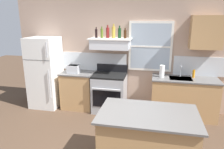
# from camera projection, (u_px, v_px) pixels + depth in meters

# --- Properties ---
(back_wall) EXTENTS (5.40, 0.11, 2.70)m
(back_wall) POSITION_uv_depth(u_px,v_px,m) (124.00, 54.00, 5.07)
(back_wall) COLOR tan
(back_wall) RESTS_ON ground_plane
(refrigerator) EXTENTS (0.70, 0.72, 1.74)m
(refrigerator) POSITION_uv_depth(u_px,v_px,m) (45.00, 72.00, 5.22)
(refrigerator) COLOR white
(refrigerator) RESTS_ON ground_plane
(counter_left_of_stove) EXTENTS (0.79, 0.63, 0.91)m
(counter_left_of_stove) POSITION_uv_depth(u_px,v_px,m) (79.00, 90.00, 5.22)
(counter_left_of_stove) COLOR tan
(counter_left_of_stove) RESTS_ON ground_plane
(toaster) EXTENTS (0.30, 0.20, 0.19)m
(toaster) POSITION_uv_depth(u_px,v_px,m) (74.00, 69.00, 5.02)
(toaster) COLOR silver
(toaster) RESTS_ON counter_left_of_stove
(stove_range) EXTENTS (0.76, 0.69, 1.09)m
(stove_range) POSITION_uv_depth(u_px,v_px,m) (110.00, 92.00, 5.02)
(stove_range) COLOR #9EA0A5
(stove_range) RESTS_ON ground_plane
(range_hood_shelf) EXTENTS (0.96, 0.52, 0.24)m
(range_hood_shelf) POSITION_uv_depth(u_px,v_px,m) (110.00, 43.00, 4.80)
(range_hood_shelf) COLOR silver
(bottle_balsamic_dark) EXTENTS (0.06, 0.06, 0.24)m
(bottle_balsamic_dark) POSITION_uv_depth(u_px,v_px,m) (96.00, 33.00, 4.80)
(bottle_balsamic_dark) COLOR black
(bottle_balsamic_dark) RESTS_ON range_hood_shelf
(bottle_olive_oil_square) EXTENTS (0.06, 0.06, 0.26)m
(bottle_olive_oil_square) POSITION_uv_depth(u_px,v_px,m) (102.00, 33.00, 4.79)
(bottle_olive_oil_square) COLOR #4C601E
(bottle_olive_oil_square) RESTS_ON range_hood_shelf
(bottle_red_label_wine) EXTENTS (0.07, 0.07, 0.29)m
(bottle_red_label_wine) POSITION_uv_depth(u_px,v_px,m) (108.00, 32.00, 4.81)
(bottle_red_label_wine) COLOR maroon
(bottle_red_label_wine) RESTS_ON range_hood_shelf
(bottle_champagne_gold_foil) EXTENTS (0.08, 0.08, 0.32)m
(bottle_champagne_gold_foil) POSITION_uv_depth(u_px,v_px,m) (114.00, 32.00, 4.76)
(bottle_champagne_gold_foil) COLOR #B29333
(bottle_champagne_gold_foil) RESTS_ON range_hood_shelf
(bottle_dark_green_wine) EXTENTS (0.07, 0.07, 0.28)m
(bottle_dark_green_wine) POSITION_uv_depth(u_px,v_px,m) (120.00, 33.00, 4.74)
(bottle_dark_green_wine) COLOR #143819
(bottle_dark_green_wine) RESTS_ON range_hood_shelf
(bottle_brown_stout) EXTENTS (0.06, 0.06, 0.23)m
(bottle_brown_stout) POSITION_uv_depth(u_px,v_px,m) (125.00, 34.00, 4.71)
(bottle_brown_stout) COLOR #381E0F
(bottle_brown_stout) RESTS_ON range_hood_shelf
(counter_right_with_sink) EXTENTS (1.43, 0.63, 0.91)m
(counter_right_with_sink) POSITION_uv_depth(u_px,v_px,m) (183.00, 98.00, 4.71)
(counter_right_with_sink) COLOR tan
(counter_right_with_sink) RESTS_ON ground_plane
(sink_faucet) EXTENTS (0.03, 0.17, 0.28)m
(sink_faucet) POSITION_uv_depth(u_px,v_px,m) (181.00, 69.00, 4.66)
(sink_faucet) COLOR silver
(sink_faucet) RESTS_ON counter_right_with_sink
(paper_towel_roll) EXTENTS (0.11, 0.11, 0.27)m
(paper_towel_roll) POSITION_uv_depth(u_px,v_px,m) (162.00, 71.00, 4.66)
(paper_towel_roll) COLOR white
(paper_towel_roll) RESTS_ON counter_right_with_sink
(dish_soap_bottle) EXTENTS (0.06, 0.06, 0.18)m
(dish_soap_bottle) POSITION_uv_depth(u_px,v_px,m) (194.00, 74.00, 4.63)
(dish_soap_bottle) COLOR orange
(dish_soap_bottle) RESTS_ON counter_right_with_sink
(kitchen_island) EXTENTS (1.40, 0.90, 0.91)m
(kitchen_island) POSITION_uv_depth(u_px,v_px,m) (147.00, 141.00, 3.06)
(kitchen_island) COLOR tan
(kitchen_island) RESTS_ON ground_plane
(upper_cabinet_right) EXTENTS (0.64, 0.32, 0.70)m
(upper_cabinet_right) POSITION_uv_depth(u_px,v_px,m) (206.00, 32.00, 4.39)
(upper_cabinet_right) COLOR tan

